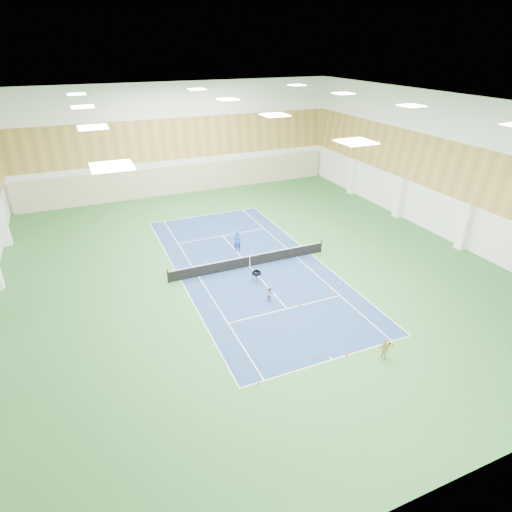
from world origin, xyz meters
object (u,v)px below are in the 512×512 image
at_px(child_court, 270,294).
at_px(child_apron, 385,349).
at_px(tennis_net, 250,260).
at_px(ball_cart, 256,276).
at_px(coach, 237,241).

height_order(child_court, child_apron, child_apron).
height_order(tennis_net, ball_cart, tennis_net).
relative_size(tennis_net, child_court, 11.17).
relative_size(coach, ball_cart, 2.08).
xyz_separation_m(coach, child_court, (-0.74, -8.13, -0.33)).
xyz_separation_m(child_apron, ball_cart, (-3.10, 10.55, -0.23)).
bearing_deg(ball_cart, child_court, -113.24).
bearing_deg(child_court, child_apron, -81.30).
height_order(coach, child_apron, coach).
bearing_deg(ball_cart, tennis_net, 60.14).
relative_size(child_apron, ball_cart, 1.52).
distance_m(coach, child_apron, 16.08).
relative_size(coach, child_apron, 1.37).
distance_m(child_apron, ball_cart, 10.99).
distance_m(tennis_net, coach, 3.00).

